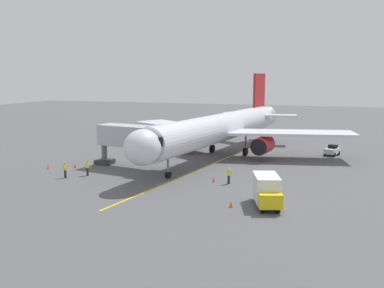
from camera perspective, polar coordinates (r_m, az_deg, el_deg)
The scene contains 15 objects.
ground_plane at distance 57.72m, azimuth 3.18°, elevation -1.82°, with size 220.00×220.00×0.00m, color #565659.
apron_lead_in_line at distance 52.03m, azimuth 2.08°, elevation -3.02°, with size 0.24×40.00×0.01m, color yellow.
airplane at distance 57.31m, azimuth 3.95°, elevation 2.15°, with size 34.31×40.22×11.50m.
jet_bridge at distance 50.29m, azimuth -7.02°, elevation 0.84°, with size 11.52×4.62×5.40m.
ground_crew_marshaller at distance 48.33m, azimuth -14.07°, elevation -3.17°, with size 0.45×0.33×1.71m.
ground_crew_wing_walker at distance 43.50m, azimuth 5.03°, elevation -4.29°, with size 0.47×0.45×1.71m.
ground_crew_loader at distance 47.90m, azimuth -16.90°, elevation -3.40°, with size 0.33×0.44×1.71m.
box_truck_near_nose at distance 74.67m, azimuth -3.62°, elevation 1.76°, with size 3.29×4.98×2.62m.
baggage_cart_portside at distance 68.97m, azimuth -9.41°, elevation 0.43°, with size 1.99×2.83×1.27m.
tug_starboard_side at distance 62.10m, azimuth 18.53°, elevation -0.84°, with size 2.25×2.69×1.50m.
box_truck_rear_apron at distance 36.46m, azimuth 10.17°, elevation -6.24°, with size 3.24×4.97×2.62m.
safety_cone_nose_left at distance 36.04m, azimuth 5.34°, elevation -8.15°, with size 0.32×0.32×0.55m, color #F2590F.
safety_cone_nose_right at distance 52.98m, azimuth -15.64°, elevation -2.84°, with size 0.32×0.32×0.55m, color #F2590F.
safety_cone_wing_port at distance 53.31m, azimuth -18.99°, elevation -2.93°, with size 0.32×0.32×0.55m, color #F2590F.
safety_cone_wing_starboard at distance 44.36m, azimuth 2.97°, elevation -4.81°, with size 0.32×0.32×0.55m, color #F2590F.
Camera 1 is at (-15.13, 54.61, 10.97)m, focal length 39.17 mm.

